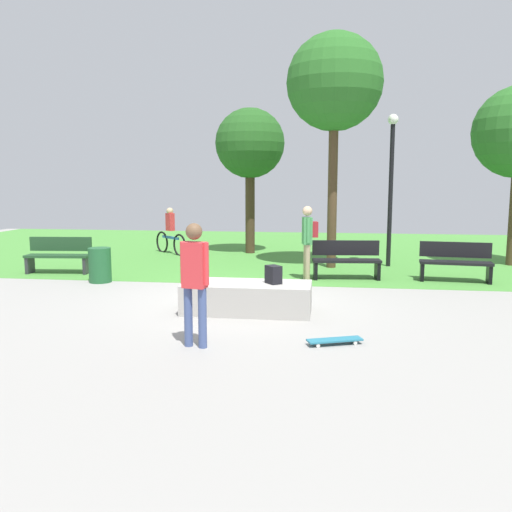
# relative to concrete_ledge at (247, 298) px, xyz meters

# --- Properties ---
(ground_plane) EXTENTS (28.00, 28.00, 0.00)m
(ground_plane) POSITION_rel_concrete_ledge_xyz_m (-0.30, 1.06, -0.27)
(ground_plane) COLOR gray
(grass_lawn) EXTENTS (26.60, 12.56, 0.01)m
(grass_lawn) POSITION_rel_concrete_ledge_xyz_m (-0.30, 8.79, -0.26)
(grass_lawn) COLOR #478C38
(grass_lawn) RESTS_ON ground_plane
(concrete_ledge) EXTENTS (2.26, 0.96, 0.53)m
(concrete_ledge) POSITION_rel_concrete_ledge_xyz_m (0.00, 0.00, 0.00)
(concrete_ledge) COLOR #A8A59E
(concrete_ledge) RESTS_ON ground_plane
(backpack_on_ledge) EXTENTS (0.33, 0.34, 0.32)m
(backpack_on_ledge) POSITION_rel_concrete_ledge_xyz_m (0.47, 0.02, 0.43)
(backpack_on_ledge) COLOR black
(backpack_on_ledge) RESTS_ON concrete_ledge
(skater_performing_trick) EXTENTS (0.42, 0.26, 1.75)m
(skater_performing_trick) POSITION_rel_concrete_ledge_xyz_m (-0.42, -2.07, 0.76)
(skater_performing_trick) COLOR #3F5184
(skater_performing_trick) RESTS_ON ground_plane
(skateboard_by_ledge) EXTENTS (0.82, 0.47, 0.08)m
(skateboard_by_ledge) POSITION_rel_concrete_ledge_xyz_m (1.53, -1.70, -0.20)
(skateboard_by_ledge) COLOR teal
(skateboard_by_ledge) RESTS_ON ground_plane
(park_bench_far_right) EXTENTS (1.64, 0.61, 0.91)m
(park_bench_far_right) POSITION_rel_concrete_ledge_xyz_m (-5.36, 3.40, 0.22)
(park_bench_far_right) COLOR #1E4223
(park_bench_far_right) RESTS_ON ground_plane
(park_bench_far_left) EXTENTS (1.64, 0.63, 0.91)m
(park_bench_far_left) POSITION_rel_concrete_ledge_xyz_m (1.85, 3.56, 0.22)
(park_bench_far_left) COLOR black
(park_bench_far_left) RESTS_ON ground_plane
(park_bench_near_path) EXTENTS (1.64, 0.64, 0.91)m
(park_bench_near_path) POSITION_rel_concrete_ledge_xyz_m (4.36, 3.57, 0.22)
(park_bench_near_path) COLOR black
(park_bench_near_path) RESTS_ON ground_plane
(tree_slender_maple) EXTENTS (2.21, 2.21, 4.62)m
(tree_slender_maple) POSITION_rel_concrete_ledge_xyz_m (-1.11, 7.84, 3.20)
(tree_slender_maple) COLOR #42301E
(tree_slender_maple) RESTS_ON grass_lawn
(tree_broad_elm) EXTENTS (2.51, 2.51, 6.12)m
(tree_broad_elm) POSITION_rel_concrete_ledge_xyz_m (1.50, 5.23, 4.56)
(tree_broad_elm) COLOR #4C3823
(tree_broad_elm) RESTS_ON grass_lawn
(lamp_post) EXTENTS (0.28, 0.28, 4.09)m
(lamp_post) POSITION_rel_concrete_ledge_xyz_m (3.06, 5.65, 2.23)
(lamp_post) COLOR black
(lamp_post) RESTS_ON ground_plane
(trash_bin) EXTENTS (0.51, 0.51, 0.80)m
(trash_bin) POSITION_rel_concrete_ledge_xyz_m (-3.81, 2.36, 0.14)
(trash_bin) COLOR #1E592D
(trash_bin) RESTS_ON ground_plane
(pedestrian_with_backpack) EXTENTS (0.39, 0.42, 1.75)m
(pedestrian_with_backpack) POSITION_rel_concrete_ledge_xyz_m (0.94, 3.30, 0.79)
(pedestrian_with_backpack) COLOR tan
(pedestrian_with_backpack) RESTS_ON ground_plane
(cyclist_on_bicycle) EXTENTS (1.37, 1.28, 1.52)m
(cyclist_on_bicycle) POSITION_rel_concrete_ledge_xyz_m (-3.62, 7.28, 0.37)
(cyclist_on_bicycle) COLOR black
(cyclist_on_bicycle) RESTS_ON ground_plane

